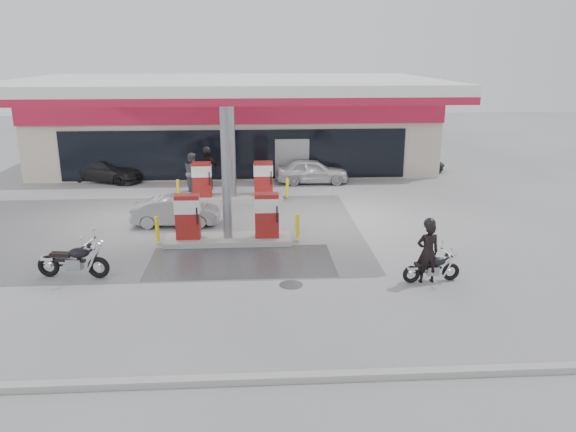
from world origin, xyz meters
name	(u,v)px	position (x,y,z in m)	size (l,w,h in m)	color
ground	(226,262)	(0.00, 0.00, 0.00)	(90.00, 90.00, 0.00)	gray
wet_patch	(241,262)	(0.50, 0.00, 0.00)	(6.00, 3.00, 0.00)	#4C4C4F
drain_cover	(291,285)	(2.00, -2.00, 0.00)	(0.70, 0.70, 0.01)	#38383A
kerb	(211,381)	(0.00, -7.00, 0.07)	(28.00, 0.25, 0.15)	gray
store_building	(237,133)	(0.01, 15.94, 2.01)	(22.00, 8.22, 4.00)	beige
canopy	(227,87)	(0.00, 5.00, 5.27)	(16.00, 10.02, 5.51)	silver
pump_island_near	(228,223)	(0.00, 2.00, 0.71)	(5.14, 1.30, 1.78)	#9E9E99
pump_island_far	(233,185)	(0.00, 8.00, 0.71)	(5.14, 1.30, 1.78)	#9E9E99
main_motorcycle	(432,269)	(6.21, -1.99, 0.40)	(1.77, 0.68, 0.91)	black
biker_main	(428,252)	(6.02, -2.01, 0.93)	(0.68, 0.45, 1.86)	black
parked_motorcycle	(74,261)	(-4.50, -1.00, 0.51)	(2.24, 0.86, 1.15)	black
sedan_white	(312,171)	(4.00, 11.20, 0.63)	(1.50, 3.72, 1.27)	silver
attendant	(193,172)	(-2.00, 9.71, 0.96)	(0.94, 0.73, 1.92)	#505155
hatchback_silver	(176,211)	(-2.12, 4.20, 0.56)	(1.18, 3.38, 1.11)	gray
parked_car_left	(106,170)	(-6.81, 12.30, 0.60)	(1.67, 4.11, 1.19)	black
parked_car_right	(411,162)	(10.00, 14.00, 0.52)	(1.72, 3.74, 1.04)	black
biker_walking	(208,169)	(-1.31, 10.20, 1.00)	(1.17, 0.49, 1.99)	black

